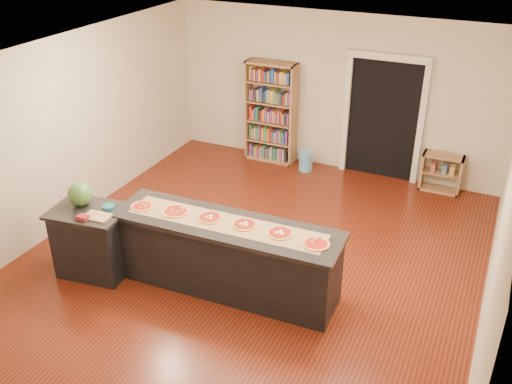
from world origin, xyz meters
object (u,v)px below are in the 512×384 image
at_px(kitchen_island, 226,256).
at_px(watermelon, 80,194).
at_px(bookshelf, 271,113).
at_px(low_shelf, 441,173).
at_px(waste_bin, 306,161).
at_px(side_counter, 93,241).

height_order(kitchen_island, watermelon, watermelon).
xyz_separation_m(bookshelf, low_shelf, (3.14, 0.02, -0.61)).
relative_size(kitchen_island, bookshelf, 1.55).
relative_size(low_shelf, waste_bin, 1.85).
relative_size(kitchen_island, low_shelf, 4.37).
distance_m(low_shelf, waste_bin, 2.37).
height_order(kitchen_island, waste_bin, kitchen_island).
bearing_deg(bookshelf, kitchen_island, -74.30).
height_order(low_shelf, watermelon, watermelon).
xyz_separation_m(side_counter, watermelon, (-0.16, 0.08, 0.63)).
bearing_deg(waste_bin, low_shelf, 4.87).
distance_m(side_counter, waste_bin, 4.41).
height_order(side_counter, bookshelf, bookshelf).
bearing_deg(low_shelf, side_counter, -131.07).
relative_size(kitchen_island, side_counter, 3.04).
bearing_deg(side_counter, kitchen_island, 5.99).
relative_size(kitchen_island, watermelon, 9.18).
bearing_deg(watermelon, kitchen_island, 10.12).
height_order(waste_bin, watermelon, watermelon).
xyz_separation_m(side_counter, waste_bin, (1.44, 4.15, -0.30)).
xyz_separation_m(kitchen_island, waste_bin, (-0.32, 3.73, -0.30)).
relative_size(side_counter, bookshelf, 0.51).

